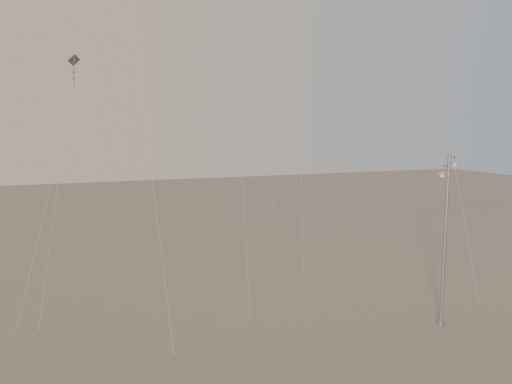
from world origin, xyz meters
name	(u,v)px	position (x,y,z in m)	size (l,w,h in m)	color
ground	(329,338)	(0.00, 0.00, 0.00)	(160.00, 160.00, 0.00)	gray
street_lamp	(445,235)	(6.78, -0.68, 5.18)	(1.58, 0.79, 9.73)	#989BA0
kite_1	(233,4)	(-2.18, 9.39, 18.89)	(1.55, 7.80, 24.61)	#2C2825
kite_3	(138,64)	(-8.49, 8.00, 14.74)	(0.77, 10.59, 20.81)	maroon
kite_4	(431,33)	(11.05, 6.48, 17.46)	(0.44, 8.05, 23.20)	#2C2825
kite_5	(235,15)	(1.68, 20.74, 20.73)	(4.67, 3.98, 27.09)	brown
kite_6	(64,135)	(-12.66, 4.67, 10.73)	(2.79, 1.85, 14.66)	#2C2825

